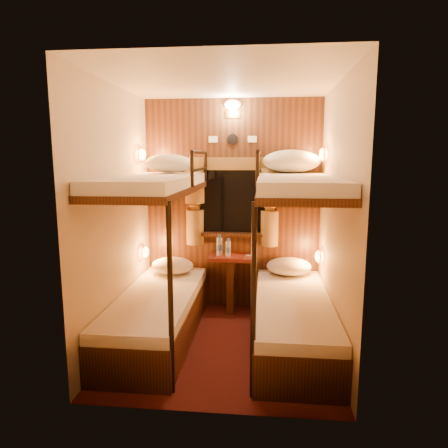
# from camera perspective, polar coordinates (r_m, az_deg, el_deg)

# --- Properties ---
(floor) EXTENTS (2.10, 2.10, 0.00)m
(floor) POSITION_cam_1_polar(r_m,az_deg,el_deg) (3.96, -0.09, -16.69)
(floor) COLOR #3E1310
(floor) RESTS_ON ground
(ceiling) EXTENTS (2.10, 2.10, 0.00)m
(ceiling) POSITION_cam_1_polar(r_m,az_deg,el_deg) (3.62, -0.10, 19.88)
(ceiling) COLOR silver
(ceiling) RESTS_ON wall_back
(wall_back) EXTENTS (2.40, 0.00, 2.40)m
(wall_back) POSITION_cam_1_polar(r_m,az_deg,el_deg) (4.63, 1.23, 2.69)
(wall_back) COLOR #C6B293
(wall_back) RESTS_ON floor
(wall_front) EXTENTS (2.40, 0.00, 2.40)m
(wall_front) POSITION_cam_1_polar(r_m,az_deg,el_deg) (2.57, -2.49, -2.79)
(wall_front) COLOR #C6B293
(wall_front) RESTS_ON floor
(wall_left) EXTENTS (0.00, 2.40, 2.40)m
(wall_left) POSITION_cam_1_polar(r_m,az_deg,el_deg) (3.83, -15.15, 0.94)
(wall_left) COLOR #C6B293
(wall_left) RESTS_ON floor
(wall_right) EXTENTS (0.00, 2.40, 2.40)m
(wall_right) POSITION_cam_1_polar(r_m,az_deg,el_deg) (3.64, 15.79, 0.47)
(wall_right) COLOR #C6B293
(wall_right) RESTS_ON floor
(back_panel) EXTENTS (2.00, 0.03, 2.40)m
(back_panel) POSITION_cam_1_polar(r_m,az_deg,el_deg) (4.62, 1.22, 2.67)
(back_panel) COLOR #331A0E
(back_panel) RESTS_ON floor
(bunk_left) EXTENTS (0.72, 1.90, 1.82)m
(bunk_left) POSITION_cam_1_polar(r_m,az_deg,el_deg) (3.93, -9.53, -8.27)
(bunk_left) COLOR #331A0E
(bunk_left) RESTS_ON floor
(bunk_right) EXTENTS (0.72, 1.90, 1.82)m
(bunk_right) POSITION_cam_1_polar(r_m,az_deg,el_deg) (3.81, 9.88, -8.86)
(bunk_right) COLOR #331A0E
(bunk_right) RESTS_ON floor
(window) EXTENTS (1.00, 0.12, 0.79)m
(window) POSITION_cam_1_polar(r_m,az_deg,el_deg) (4.59, 1.19, 2.38)
(window) COLOR black
(window) RESTS_ON back_panel
(curtains) EXTENTS (1.10, 0.22, 1.00)m
(curtains) POSITION_cam_1_polar(r_m,az_deg,el_deg) (4.55, 1.16, 3.37)
(curtains) COLOR brown
(curtains) RESTS_ON back_panel
(back_fixtures) EXTENTS (0.54, 0.09, 0.48)m
(back_fixtures) POSITION_cam_1_polar(r_m,az_deg,el_deg) (4.58, 1.23, 15.72)
(back_fixtures) COLOR black
(back_fixtures) RESTS_ON back_panel
(reading_lamps) EXTENTS (2.00, 0.20, 1.25)m
(reading_lamps) POSITION_cam_1_polar(r_m,az_deg,el_deg) (4.28, 0.86, 2.67)
(reading_lamps) COLOR orange
(reading_lamps) RESTS_ON wall_left
(table) EXTENTS (0.50, 0.34, 0.66)m
(table) POSITION_cam_1_polar(r_m,az_deg,el_deg) (4.60, 1.00, -7.37)
(table) COLOR #5D1A15
(table) RESTS_ON floor
(bottle_left) EXTENTS (0.07, 0.07, 0.24)m
(bottle_left) POSITION_cam_1_polar(r_m,az_deg,el_deg) (4.53, -0.64, -3.23)
(bottle_left) COLOR #99BFE5
(bottle_left) RESTS_ON table
(bottle_right) EXTENTS (0.06, 0.06, 0.21)m
(bottle_right) POSITION_cam_1_polar(r_m,az_deg,el_deg) (4.47, 0.61, -3.57)
(bottle_right) COLOR #99BFE5
(bottle_right) RESTS_ON table
(sachet_a) EXTENTS (0.08, 0.06, 0.01)m
(sachet_a) POSITION_cam_1_polar(r_m,az_deg,el_deg) (4.54, 3.67, -4.50)
(sachet_a) COLOR silver
(sachet_a) RESTS_ON table
(sachet_b) EXTENTS (0.07, 0.06, 0.00)m
(sachet_b) POSITION_cam_1_polar(r_m,az_deg,el_deg) (4.52, 1.69, -4.56)
(sachet_b) COLOR silver
(sachet_b) RESTS_ON table
(pillow_lower_left) EXTENTS (0.47, 0.34, 0.19)m
(pillow_lower_left) POSITION_cam_1_polar(r_m,az_deg,el_deg) (4.54, -7.37, -5.90)
(pillow_lower_left) COLOR white
(pillow_lower_left) RESTS_ON bunk_left
(pillow_lower_right) EXTENTS (0.49, 0.35, 0.19)m
(pillow_lower_right) POSITION_cam_1_polar(r_m,az_deg,el_deg) (4.51, 9.26, -5.99)
(pillow_lower_right) COLOR white
(pillow_lower_right) RESTS_ON bunk_right
(pillow_upper_left) EXTENTS (0.50, 0.36, 0.20)m
(pillow_upper_left) POSITION_cam_1_polar(r_m,az_deg,el_deg) (4.32, -7.88, 8.57)
(pillow_upper_left) COLOR white
(pillow_upper_left) RESTS_ON bunk_left
(pillow_upper_right) EXTENTS (0.62, 0.44, 0.24)m
(pillow_upper_right) POSITION_cam_1_polar(r_m,az_deg,el_deg) (4.38, 9.63, 8.85)
(pillow_upper_right) COLOR white
(pillow_upper_right) RESTS_ON bunk_right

